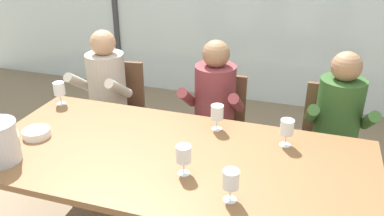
# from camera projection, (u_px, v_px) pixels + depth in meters

# --- Properties ---
(ground) EXTENTS (14.00, 14.00, 0.00)m
(ground) POSITION_uv_depth(u_px,v_px,m) (214.00, 168.00, 3.54)
(ground) COLOR #847056
(dining_table) EXTENTS (2.34, 1.09, 0.73)m
(dining_table) POSITION_uv_depth(u_px,v_px,m) (174.00, 164.00, 2.39)
(dining_table) COLOR brown
(dining_table) RESTS_ON ground
(chair_near_curtain) EXTENTS (0.48, 0.48, 0.87)m
(chair_near_curtain) POSITION_uv_depth(u_px,v_px,m) (118.00, 104.00, 3.55)
(chair_near_curtain) COLOR brown
(chair_near_curtain) RESTS_ON ground
(chair_left_of_center) EXTENTS (0.47, 0.47, 0.87)m
(chair_left_of_center) POSITION_uv_depth(u_px,v_px,m) (218.00, 121.00, 3.26)
(chair_left_of_center) COLOR brown
(chair_left_of_center) RESTS_ON ground
(chair_center) EXTENTS (0.46, 0.46, 0.87)m
(chair_center) POSITION_uv_depth(u_px,v_px,m) (330.00, 134.00, 3.06)
(chair_center) COLOR brown
(chair_center) RESTS_ON ground
(person_beige_jumper) EXTENTS (0.48, 0.62, 1.19)m
(person_beige_jumper) POSITION_uv_depth(u_px,v_px,m) (103.00, 92.00, 3.35)
(person_beige_jumper) COLOR #B7AD9E
(person_beige_jumper) RESTS_ON ground
(person_maroon_top) EXTENTS (0.47, 0.62, 1.19)m
(person_maroon_top) POSITION_uv_depth(u_px,v_px,m) (212.00, 107.00, 3.09)
(person_maroon_top) COLOR brown
(person_maroon_top) RESTS_ON ground
(person_olive_shirt) EXTENTS (0.48, 0.62, 1.19)m
(person_olive_shirt) POSITION_uv_depth(u_px,v_px,m) (338.00, 124.00, 2.83)
(person_olive_shirt) COLOR #2D5123
(person_olive_shirt) RESTS_ON ground
(tasting_bowl) EXTENTS (0.17, 0.17, 0.05)m
(tasting_bowl) POSITION_uv_depth(u_px,v_px,m) (37.00, 133.00, 2.56)
(tasting_bowl) COLOR silver
(tasting_bowl) RESTS_ON dining_table
(wine_glass_by_left_taster) EXTENTS (0.08, 0.08, 0.17)m
(wine_glass_by_left_taster) POSITION_uv_depth(u_px,v_px,m) (184.00, 155.00, 2.14)
(wine_glass_by_left_taster) COLOR silver
(wine_glass_by_left_taster) RESTS_ON dining_table
(wine_glass_near_bucket) EXTENTS (0.08, 0.08, 0.17)m
(wine_glass_near_bucket) POSITION_uv_depth(u_px,v_px,m) (287.00, 128.00, 2.42)
(wine_glass_near_bucket) COLOR silver
(wine_glass_near_bucket) RESTS_ON dining_table
(wine_glass_center_pour) EXTENTS (0.08, 0.08, 0.17)m
(wine_glass_center_pour) POSITION_uv_depth(u_px,v_px,m) (217.00, 113.00, 2.60)
(wine_glass_center_pour) COLOR silver
(wine_glass_center_pour) RESTS_ON dining_table
(wine_glass_by_right_taster) EXTENTS (0.08, 0.08, 0.17)m
(wine_glass_by_right_taster) POSITION_uv_depth(u_px,v_px,m) (231.00, 181.00, 1.94)
(wine_glass_by_right_taster) COLOR silver
(wine_glass_by_right_taster) RESTS_ON dining_table
(wine_glass_spare_empty) EXTENTS (0.08, 0.08, 0.17)m
(wine_glass_spare_empty) POSITION_uv_depth(u_px,v_px,m) (59.00, 90.00, 2.96)
(wine_glass_spare_empty) COLOR silver
(wine_glass_spare_empty) RESTS_ON dining_table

